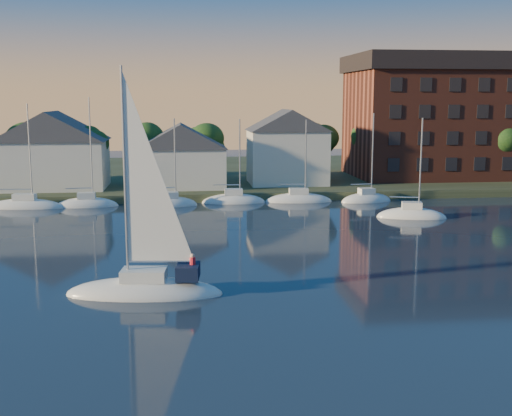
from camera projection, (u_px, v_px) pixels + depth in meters
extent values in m
plane|color=black|center=(327.00, 388.00, 27.31)|extent=(260.00, 260.00, 0.00)
cube|color=#303720|center=(220.00, 177.00, 100.74)|extent=(160.00, 50.00, 2.00)
cube|color=brown|center=(231.00, 200.00, 78.22)|extent=(120.00, 3.00, 1.00)
cube|color=white|center=(54.00, 164.00, 80.90)|extent=(13.00, 9.00, 6.00)
cube|color=white|center=(181.00, 168.00, 81.84)|extent=(11.00, 8.00, 5.00)
cube|color=white|center=(287.00, 157.00, 85.24)|extent=(10.00, 8.00, 7.00)
cube|color=brown|center=(456.00, 124.00, 93.43)|extent=(30.00, 16.00, 15.00)
cube|color=black|center=(459.00, 63.00, 91.96)|extent=(31.00, 17.00, 2.40)
cylinder|color=#342418|center=(31.00, 170.00, 85.55)|extent=(0.50, 0.50, 3.50)
sphere|color=#173C15|center=(29.00, 137.00, 84.80)|extent=(5.40, 5.40, 5.40)
cylinder|color=#342418|center=(92.00, 169.00, 86.46)|extent=(0.50, 0.50, 3.50)
sphere|color=#173C15|center=(90.00, 136.00, 85.72)|extent=(5.40, 5.40, 5.40)
cylinder|color=#342418|center=(152.00, 169.00, 87.38)|extent=(0.50, 0.50, 3.50)
sphere|color=#173C15|center=(151.00, 136.00, 86.63)|extent=(5.40, 5.40, 5.40)
cylinder|color=#342418|center=(210.00, 168.00, 88.30)|extent=(0.50, 0.50, 3.50)
sphere|color=#173C15|center=(210.00, 136.00, 87.55)|extent=(5.40, 5.40, 5.40)
cylinder|color=#342418|center=(268.00, 167.00, 89.22)|extent=(0.50, 0.50, 3.50)
sphere|color=#173C15|center=(268.00, 135.00, 88.47)|extent=(5.40, 5.40, 5.40)
cylinder|color=#342418|center=(324.00, 167.00, 90.14)|extent=(0.50, 0.50, 3.50)
sphere|color=#173C15|center=(325.00, 135.00, 89.39)|extent=(5.40, 5.40, 5.40)
cylinder|color=#342418|center=(379.00, 166.00, 91.06)|extent=(0.50, 0.50, 3.50)
sphere|color=#173C15|center=(380.00, 134.00, 90.31)|extent=(5.40, 5.40, 5.40)
cylinder|color=#342418|center=(433.00, 165.00, 91.97)|extent=(0.50, 0.50, 3.50)
sphere|color=#173C15|center=(435.00, 134.00, 91.23)|extent=(5.40, 5.40, 5.40)
cylinder|color=#342418|center=(486.00, 165.00, 92.89)|extent=(0.50, 0.50, 3.50)
sphere|color=#173C15|center=(488.00, 134.00, 92.14)|extent=(5.40, 5.40, 5.40)
ellipsoid|color=silver|center=(22.00, 208.00, 72.53)|extent=(7.50, 2.40, 2.20)
cube|color=silver|center=(21.00, 196.00, 72.31)|extent=(2.10, 1.32, 0.70)
cylinder|color=#A5A8AD|center=(26.00, 155.00, 71.62)|extent=(0.16, 0.16, 10.00)
cylinder|color=#A5A8AD|center=(13.00, 189.00, 72.07)|extent=(3.15, 0.12, 0.12)
ellipsoid|color=silver|center=(94.00, 206.00, 73.45)|extent=(7.50, 2.40, 2.20)
cube|color=silver|center=(94.00, 195.00, 73.23)|extent=(2.10, 1.32, 0.70)
cylinder|color=#A5A8AD|center=(99.00, 154.00, 72.53)|extent=(0.16, 0.16, 10.00)
cylinder|color=#A5A8AD|center=(86.00, 188.00, 72.99)|extent=(3.15, 0.12, 0.12)
ellipsoid|color=silver|center=(165.00, 205.00, 74.37)|extent=(7.50, 2.40, 2.20)
cube|color=silver|center=(164.00, 194.00, 74.15)|extent=(2.10, 1.32, 0.70)
cylinder|color=#A5A8AD|center=(170.00, 154.00, 73.45)|extent=(0.16, 0.16, 10.00)
cylinder|color=#A5A8AD|center=(157.00, 187.00, 73.91)|extent=(3.15, 0.12, 0.12)
ellipsoid|color=silver|center=(233.00, 204.00, 75.28)|extent=(7.50, 2.40, 2.20)
cube|color=silver|center=(233.00, 193.00, 75.07)|extent=(2.10, 1.32, 0.70)
cylinder|color=#A5A8AD|center=(239.00, 153.00, 74.37)|extent=(0.16, 0.16, 10.00)
cylinder|color=#A5A8AD|center=(226.00, 186.00, 74.83)|extent=(3.15, 0.12, 0.12)
ellipsoid|color=silver|center=(300.00, 202.00, 76.20)|extent=(7.50, 2.40, 2.20)
cube|color=silver|center=(300.00, 192.00, 75.98)|extent=(2.10, 1.32, 0.70)
cylinder|color=#A5A8AD|center=(307.00, 152.00, 75.29)|extent=(0.16, 0.16, 10.00)
cylinder|color=#A5A8AD|center=(294.00, 185.00, 75.75)|extent=(3.15, 0.12, 0.12)
ellipsoid|color=silver|center=(366.00, 201.00, 77.12)|extent=(7.50, 2.40, 2.20)
cube|color=silver|center=(366.00, 190.00, 76.90)|extent=(2.10, 1.32, 0.70)
cylinder|color=#A5A8AD|center=(373.00, 152.00, 76.21)|extent=(0.16, 0.16, 10.00)
cylinder|color=#A5A8AD|center=(360.00, 184.00, 76.67)|extent=(3.15, 0.12, 0.12)
ellipsoid|color=silver|center=(144.00, 295.00, 40.31)|extent=(10.18, 4.28, 2.20)
cube|color=silver|center=(144.00, 275.00, 40.09)|extent=(2.95, 2.05, 0.70)
cylinder|color=#A5A8AD|center=(125.00, 176.00, 39.04)|extent=(0.16, 0.16, 13.17)
cylinder|color=#A5A8AD|center=(161.00, 261.00, 39.95)|extent=(4.14, 0.59, 0.12)
cube|color=black|center=(188.00, 271.00, 40.06)|extent=(1.61, 2.06, 0.90)
ellipsoid|color=silver|center=(411.00, 218.00, 66.34)|extent=(7.50, 4.15, 2.20)
cube|color=silver|center=(412.00, 205.00, 66.12)|extent=(2.27, 1.79, 0.70)
cylinder|color=#A5A8AD|center=(421.00, 164.00, 65.30)|extent=(0.16, 0.16, 9.31)
cylinder|color=#A5A8AD|center=(404.00, 197.00, 66.09)|extent=(2.92, 0.88, 0.12)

